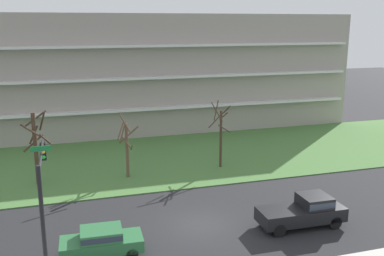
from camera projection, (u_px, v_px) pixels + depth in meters
The scene contains 9 objects.
ground at pixel (200, 225), 27.49m from camera, with size 160.00×160.00×0.00m, color #232326.
grass_lawn_strip at pixel (153, 159), 40.50m from camera, with size 80.00×16.00×0.08m, color #477238.
apartment_building at pixel (128, 72), 52.06m from camera, with size 51.94×13.11×13.31m.
tree_far_left at pixel (36, 144), 33.59m from camera, with size 2.14×2.16×5.89m.
tree_left at pixel (127, 146), 35.26m from camera, with size 1.92×1.77×5.50m.
tree_center at pixel (220, 133), 37.66m from camera, with size 1.68×1.87×5.87m.
sedan_green_near_left at pixel (102, 241), 23.67m from camera, with size 4.48×2.00×1.57m.
pickup_black_center_left at pixel (304, 211), 27.12m from camera, with size 5.44×2.10×1.95m.
traffic_signal_mast at pixel (43, 200), 19.43m from camera, with size 0.90×5.59×6.87m.
Camera 1 is at (-7.81, -24.07, 12.34)m, focal length 41.01 mm.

